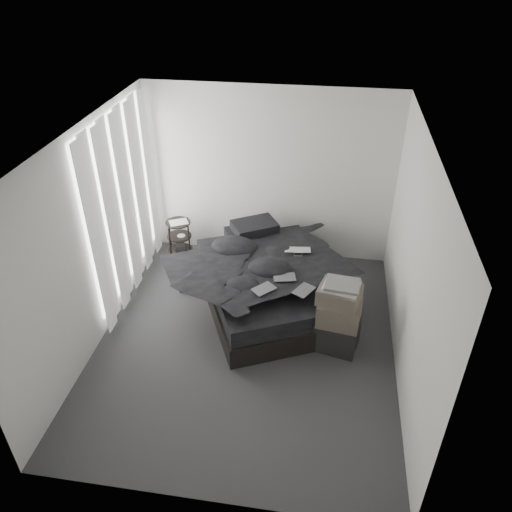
# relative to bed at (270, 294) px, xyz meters

# --- Properties ---
(floor) EXTENTS (3.60, 4.20, 0.01)m
(floor) POSITION_rel_bed_xyz_m (-0.18, -0.81, -0.15)
(floor) COLOR #363538
(floor) RESTS_ON ground
(ceiling) EXTENTS (3.60, 4.20, 0.01)m
(ceiling) POSITION_rel_bed_xyz_m (-0.18, -0.81, 2.45)
(ceiling) COLOR white
(ceiling) RESTS_ON ground
(wall_back) EXTENTS (3.60, 0.01, 2.60)m
(wall_back) POSITION_rel_bed_xyz_m (-0.18, 1.29, 1.15)
(wall_back) COLOR white
(wall_back) RESTS_ON ground
(wall_front) EXTENTS (3.60, 0.01, 2.60)m
(wall_front) POSITION_rel_bed_xyz_m (-0.18, -2.91, 1.15)
(wall_front) COLOR white
(wall_front) RESTS_ON ground
(wall_left) EXTENTS (0.01, 4.20, 2.60)m
(wall_left) POSITION_rel_bed_xyz_m (-1.98, -0.81, 1.15)
(wall_left) COLOR white
(wall_left) RESTS_ON ground
(wall_right) EXTENTS (0.01, 4.20, 2.60)m
(wall_right) POSITION_rel_bed_xyz_m (1.62, -0.81, 1.15)
(wall_right) COLOR white
(wall_right) RESTS_ON ground
(window_left) EXTENTS (0.02, 2.00, 2.30)m
(window_left) POSITION_rel_bed_xyz_m (-1.96, 0.09, 1.20)
(window_left) COLOR white
(window_left) RESTS_ON wall_left
(curtain_left) EXTENTS (0.06, 2.12, 2.48)m
(curtain_left) POSITION_rel_bed_xyz_m (-1.91, 0.09, 1.13)
(curtain_left) COLOR white
(curtain_left) RESTS_ON wall_left
(bed) EXTENTS (2.39, 2.65, 0.29)m
(bed) POSITION_rel_bed_xyz_m (0.00, 0.00, 0.00)
(bed) COLOR black
(bed) RESTS_ON floor
(mattress) EXTENTS (2.31, 2.56, 0.23)m
(mattress) POSITION_rel_bed_xyz_m (-0.00, 0.00, 0.26)
(mattress) COLOR black
(mattress) RESTS_ON bed
(duvet) EXTENTS (2.22, 2.34, 0.25)m
(duvet) POSITION_rel_bed_xyz_m (0.02, -0.05, 0.50)
(duvet) COLOR black
(duvet) RESTS_ON mattress
(pillow_lower) EXTENTS (0.77, 0.67, 0.15)m
(pillow_lower) POSITION_rel_bed_xyz_m (-0.40, 0.74, 0.45)
(pillow_lower) COLOR black
(pillow_lower) RESTS_ON mattress
(pillow_upper) EXTENTS (0.74, 0.67, 0.14)m
(pillow_upper) POSITION_rel_bed_xyz_m (-0.32, 0.75, 0.59)
(pillow_upper) COLOR black
(pillow_upper) RESTS_ON pillow_lower
(laptop) EXTENTS (0.37, 0.26, 0.03)m
(laptop) POSITION_rel_bed_xyz_m (0.34, 0.21, 0.64)
(laptop) COLOR silver
(laptop) RESTS_ON duvet
(comic_a) EXTENTS (0.32, 0.32, 0.01)m
(comic_a) POSITION_rel_bed_xyz_m (0.00, -0.63, 0.63)
(comic_a) COLOR black
(comic_a) RESTS_ON duvet
(comic_b) EXTENTS (0.31, 0.23, 0.01)m
(comic_b) POSITION_rel_bed_xyz_m (0.22, -0.36, 0.64)
(comic_b) COLOR black
(comic_b) RESTS_ON duvet
(comic_c) EXTENTS (0.29, 0.33, 0.01)m
(comic_c) POSITION_rel_bed_xyz_m (0.48, -0.59, 0.65)
(comic_c) COLOR black
(comic_c) RESTS_ON duvet
(side_stand) EXTENTS (0.47, 0.47, 0.68)m
(side_stand) POSITION_rel_bed_xyz_m (-1.47, 0.80, 0.19)
(side_stand) COLOR black
(side_stand) RESTS_ON floor
(papers) EXTENTS (0.32, 0.30, 0.01)m
(papers) POSITION_rel_bed_xyz_m (-1.46, 0.79, 0.54)
(papers) COLOR white
(papers) RESTS_ON side_stand
(floor_books) EXTENTS (0.15, 0.20, 0.14)m
(floor_books) POSITION_rel_bed_xyz_m (-1.21, 0.11, -0.08)
(floor_books) COLOR black
(floor_books) RESTS_ON floor
(box_lower) EXTENTS (0.60, 0.51, 0.39)m
(box_lower) POSITION_rel_bed_xyz_m (0.91, -0.72, 0.05)
(box_lower) COLOR black
(box_lower) RESTS_ON floor
(box_mid) EXTENTS (0.54, 0.46, 0.30)m
(box_mid) POSITION_rel_bed_xyz_m (0.91, -0.73, 0.39)
(box_mid) COLOR #574E45
(box_mid) RESTS_ON box_lower
(box_upper) EXTENTS (0.55, 0.49, 0.20)m
(box_upper) POSITION_rel_bed_xyz_m (0.89, -0.72, 0.64)
(box_upper) COLOR #574E45
(box_upper) RESTS_ON box_mid
(art_book_white) EXTENTS (0.46, 0.40, 0.04)m
(art_book_white) POSITION_rel_bed_xyz_m (0.91, -0.72, 0.76)
(art_book_white) COLOR silver
(art_book_white) RESTS_ON box_upper
(art_book_snake) EXTENTS (0.42, 0.35, 0.04)m
(art_book_snake) POSITION_rel_bed_xyz_m (0.91, -0.73, 0.80)
(art_book_snake) COLOR silver
(art_book_snake) RESTS_ON art_book_white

